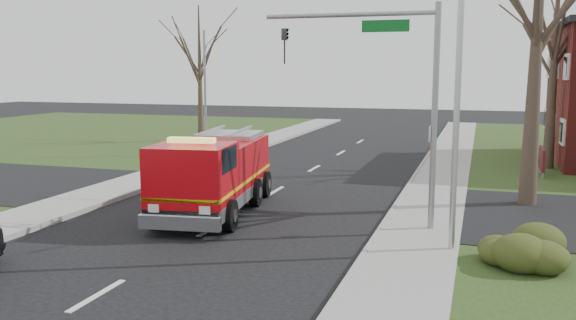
% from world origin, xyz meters
% --- Properties ---
extents(ground, '(120.00, 120.00, 0.00)m').
position_xyz_m(ground, '(0.00, 0.00, 0.00)').
color(ground, black).
rests_on(ground, ground).
extents(sidewalk_right, '(2.40, 80.00, 0.15)m').
position_xyz_m(sidewalk_right, '(6.20, 0.00, 0.07)').
color(sidewalk_right, gray).
rests_on(sidewalk_right, ground).
extents(sidewalk_left, '(2.40, 80.00, 0.15)m').
position_xyz_m(sidewalk_left, '(-6.20, 0.00, 0.07)').
color(sidewalk_left, gray).
rests_on(sidewalk_left, ground).
extents(health_center_sign, '(0.12, 2.00, 1.40)m').
position_xyz_m(health_center_sign, '(10.50, 12.50, 0.88)').
color(health_center_sign, '#4D1218').
rests_on(health_center_sign, ground).
extents(hedge_corner, '(2.80, 2.00, 0.90)m').
position_xyz_m(hedge_corner, '(9.00, -1.00, 0.58)').
color(hedge_corner, '#2F3914').
rests_on(hedge_corner, lawn_right).
extents(bare_tree_far, '(5.25, 5.25, 10.50)m').
position_xyz_m(bare_tree_far, '(11.00, 15.00, 6.49)').
color(bare_tree_far, '#34281F').
rests_on(bare_tree_far, ground).
extents(bare_tree_left, '(4.50, 4.50, 9.00)m').
position_xyz_m(bare_tree_left, '(-10.00, 20.00, 5.56)').
color(bare_tree_left, '#34281F').
rests_on(bare_tree_left, ground).
extents(traffic_signal_mast, '(5.29, 0.18, 6.80)m').
position_xyz_m(traffic_signal_mast, '(5.21, 1.50, 4.71)').
color(traffic_signal_mast, gray).
rests_on(traffic_signal_mast, ground).
extents(streetlight_pole, '(1.48, 0.16, 8.40)m').
position_xyz_m(streetlight_pole, '(7.14, -0.50, 4.55)').
color(streetlight_pole, '#B7BABF').
rests_on(streetlight_pole, ground).
extents(utility_pole_far, '(0.14, 0.14, 7.00)m').
position_xyz_m(utility_pole_far, '(-6.80, 14.00, 3.50)').
color(utility_pole_far, gray).
rests_on(utility_pole_far, ground).
extents(fire_engine, '(3.48, 7.32, 2.84)m').
position_xyz_m(fire_engine, '(-0.82, 1.93, 1.29)').
color(fire_engine, '#BA0810').
rests_on(fire_engine, ground).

